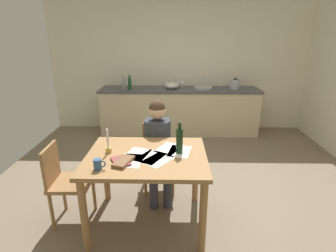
# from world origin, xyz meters

# --- Properties ---
(ground_plane) EXTENTS (5.20, 5.20, 0.04)m
(ground_plane) POSITION_xyz_m (0.00, 0.00, -0.02)
(ground_plane) COLOR #7A6B56
(wall_back) EXTENTS (5.20, 0.12, 2.60)m
(wall_back) POSITION_xyz_m (0.00, 2.60, 1.30)
(wall_back) COLOR silver
(wall_back) RESTS_ON ground
(kitchen_counter) EXTENTS (3.10, 0.64, 0.90)m
(kitchen_counter) POSITION_xyz_m (0.00, 2.24, 0.45)
(kitchen_counter) COLOR beige
(kitchen_counter) RESTS_ON ground
(dining_table) EXTENTS (1.19, 0.94, 0.79)m
(dining_table) POSITION_xyz_m (-0.38, -0.54, 0.67)
(dining_table) COLOR #9E7042
(dining_table) RESTS_ON ground
(chair_at_table) EXTENTS (0.45, 0.45, 0.85)m
(chair_at_table) POSITION_xyz_m (-0.32, 0.17, 0.47)
(chair_at_table) COLOR #9E7042
(chair_at_table) RESTS_ON ground
(person_seated) EXTENTS (0.37, 0.62, 1.19)m
(person_seated) POSITION_xyz_m (-0.30, 0.03, 0.68)
(person_seated) COLOR #333842
(person_seated) RESTS_ON ground
(chair_side_empty) EXTENTS (0.41, 0.41, 0.87)m
(chair_side_empty) POSITION_xyz_m (-1.24, -0.52, 0.48)
(chair_side_empty) COLOR #9E7042
(chair_side_empty) RESTS_ON ground
(coffee_mug) EXTENTS (0.11, 0.07, 0.10)m
(coffee_mug) POSITION_xyz_m (-0.78, -0.84, 0.84)
(coffee_mug) COLOR #33598C
(coffee_mug) RESTS_ON dining_table
(candlestick) EXTENTS (0.06, 0.06, 0.25)m
(candlestick) POSITION_xyz_m (-0.77, -0.48, 0.86)
(candlestick) COLOR gold
(candlestick) RESTS_ON dining_table
(book_magazine) EXTENTS (0.19, 0.27, 0.03)m
(book_magazine) POSITION_xyz_m (-0.58, -0.72, 0.81)
(book_magazine) COLOR brown
(book_magazine) RESTS_ON dining_table
(book_cookery) EXTENTS (0.23, 0.26, 0.02)m
(book_cookery) POSITION_xyz_m (-0.61, -0.70, 0.80)
(book_cookery) COLOR brown
(book_cookery) RESTS_ON dining_table
(paper_letter) EXTENTS (0.32, 0.36, 0.00)m
(paper_letter) POSITION_xyz_m (-0.16, -0.38, 0.79)
(paper_letter) COLOR white
(paper_letter) RESTS_ON dining_table
(paper_bill) EXTENTS (0.27, 0.33, 0.00)m
(paper_bill) POSITION_xyz_m (-0.06, -0.45, 0.79)
(paper_bill) COLOR white
(paper_bill) RESTS_ON dining_table
(paper_envelope) EXTENTS (0.24, 0.31, 0.00)m
(paper_envelope) POSITION_xyz_m (-0.52, -0.66, 0.79)
(paper_envelope) COLOR white
(paper_envelope) RESTS_ON dining_table
(paper_receipt) EXTENTS (0.33, 0.36, 0.00)m
(paper_receipt) POSITION_xyz_m (-0.34, -0.58, 0.79)
(paper_receipt) COLOR white
(paper_receipt) RESTS_ON dining_table
(paper_notice) EXTENTS (0.34, 0.36, 0.00)m
(paper_notice) POSITION_xyz_m (-0.26, -0.64, 0.79)
(paper_notice) COLOR white
(paper_notice) RESTS_ON dining_table
(paper_flyer) EXTENTS (0.29, 0.34, 0.00)m
(paper_flyer) POSITION_xyz_m (-0.48, -0.52, 0.79)
(paper_flyer) COLOR white
(paper_flyer) RESTS_ON dining_table
(wine_bottle_on_table) EXTENTS (0.07, 0.07, 0.32)m
(wine_bottle_on_table) POSITION_xyz_m (-0.06, -0.48, 0.93)
(wine_bottle_on_table) COLOR black
(wine_bottle_on_table) RESTS_ON dining_table
(sink_unit) EXTENTS (0.36, 0.36, 0.24)m
(sink_unit) POSITION_xyz_m (0.46, 2.24, 0.92)
(sink_unit) COLOR #B2B7BC
(sink_unit) RESTS_ON kitchen_counter
(bottle_oil) EXTENTS (0.07, 0.07, 0.25)m
(bottle_oil) POSITION_xyz_m (-1.07, 2.16, 1.01)
(bottle_oil) COLOR #8C999E
(bottle_oil) RESTS_ON kitchen_counter
(bottle_vinegar) EXTENTS (0.07, 0.07, 0.27)m
(bottle_vinegar) POSITION_xyz_m (-0.96, 2.16, 1.02)
(bottle_vinegar) COLOR #194C23
(bottle_vinegar) RESTS_ON kitchen_counter
(mixing_bowl) EXTENTS (0.27, 0.27, 0.12)m
(mixing_bowl) POSITION_xyz_m (-0.15, 2.24, 0.96)
(mixing_bowl) COLOR white
(mixing_bowl) RESTS_ON kitchen_counter
(stovetop_kettle) EXTENTS (0.18, 0.18, 0.22)m
(stovetop_kettle) POSITION_xyz_m (1.07, 2.24, 1.00)
(stovetop_kettle) COLOR #B7BABF
(stovetop_kettle) RESTS_ON kitchen_counter
(wine_glass_near_sink) EXTENTS (0.07, 0.07, 0.15)m
(wine_glass_near_sink) POSITION_xyz_m (0.06, 2.39, 1.01)
(wine_glass_near_sink) COLOR silver
(wine_glass_near_sink) RESTS_ON kitchen_counter
(wine_glass_by_kettle) EXTENTS (0.07, 0.07, 0.15)m
(wine_glass_by_kettle) POSITION_xyz_m (-0.03, 2.39, 1.01)
(wine_glass_by_kettle) COLOR silver
(wine_glass_by_kettle) RESTS_ON kitchen_counter
(wine_glass_back_left) EXTENTS (0.07, 0.07, 0.15)m
(wine_glass_back_left) POSITION_xyz_m (-0.16, 2.39, 1.01)
(wine_glass_back_left) COLOR silver
(wine_glass_back_left) RESTS_ON kitchen_counter
(wine_glass_back_right) EXTENTS (0.07, 0.07, 0.15)m
(wine_glass_back_right) POSITION_xyz_m (-0.26, 2.39, 1.01)
(wine_glass_back_right) COLOR silver
(wine_glass_back_right) RESTS_ON kitchen_counter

